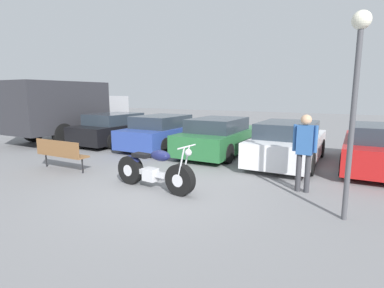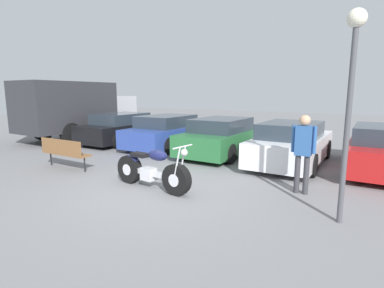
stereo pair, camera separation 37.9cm
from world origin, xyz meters
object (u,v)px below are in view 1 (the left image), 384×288
(motorcycle, at_px, (153,171))
(delivery_truck, at_px, (69,108))
(park_bench, at_px, (60,152))
(person_standing, at_px, (305,146))
(parked_car_green, at_px, (220,137))
(parked_car_black, at_px, (118,129))
(parked_car_white, at_px, (288,143))
(parked_car_blue, at_px, (164,132))
(parked_car_red, at_px, (379,148))
(lamp_post, at_px, (357,75))

(motorcycle, xyz_separation_m, delivery_truck, (-7.89, 4.17, 1.07))
(park_bench, distance_m, person_standing, 6.56)
(parked_car_green, bearing_deg, delivery_truck, -177.47)
(delivery_truck, bearing_deg, parked_car_black, 8.58)
(parked_car_green, distance_m, delivery_truck, 7.67)
(parked_car_green, xyz_separation_m, parked_car_white, (2.49, -0.26, 0.00))
(parked_car_black, bearing_deg, parked_car_blue, 0.81)
(parked_car_white, bearing_deg, parked_car_red, 8.35)
(parked_car_black, distance_m, person_standing, 8.92)
(parked_car_white, bearing_deg, park_bench, -142.98)
(delivery_truck, bearing_deg, parked_car_red, 1.99)
(parked_car_white, xyz_separation_m, parked_car_red, (2.49, 0.36, 0.00))
(parked_car_red, bearing_deg, parked_car_black, -179.77)
(parked_car_red, xyz_separation_m, delivery_truck, (-12.59, -0.44, 0.87))
(motorcycle, bearing_deg, delivery_truck, 152.15)
(lamp_post, bearing_deg, delivery_truck, 161.57)
(parked_car_blue, xyz_separation_m, parked_car_white, (4.98, -0.36, 0.00))
(parked_car_red, xyz_separation_m, person_standing, (-1.61, -3.17, 0.41))
(parked_car_white, relative_size, park_bench, 2.45)
(parked_car_black, height_order, parked_car_blue, same)
(park_bench, distance_m, lamp_post, 7.55)
(delivery_truck, xyz_separation_m, park_bench, (4.58, -4.09, -0.96))
(parked_car_black, relative_size, parked_car_green, 1.00)
(delivery_truck, height_order, person_standing, delivery_truck)
(lamp_post, bearing_deg, parked_car_black, 154.76)
(parked_car_black, distance_m, lamp_post, 10.38)
(park_bench, bearing_deg, motorcycle, -1.38)
(parked_car_green, bearing_deg, motorcycle, -86.44)
(parked_car_red, bearing_deg, person_standing, -116.94)
(motorcycle, relative_size, parked_car_blue, 0.52)
(parked_car_black, bearing_deg, park_bench, -66.60)
(parked_car_black, height_order, parked_car_green, same)
(motorcycle, height_order, parked_car_green, parked_car_green)
(parked_car_green, height_order, lamp_post, lamp_post)
(delivery_truck, bearing_deg, person_standing, -13.96)
(parked_car_blue, relative_size, delivery_truck, 0.75)
(parked_car_black, xyz_separation_m, parked_car_green, (4.98, -0.06, 0.00))
(lamp_post, xyz_separation_m, person_standing, (-0.90, 1.23, -1.45))
(parked_car_white, bearing_deg, parked_car_green, 173.97)
(parked_car_black, xyz_separation_m, lamp_post, (9.24, -4.36, 1.86))
(lamp_post, bearing_deg, parked_car_white, 113.79)
(parked_car_blue, xyz_separation_m, delivery_truck, (-5.12, -0.43, 0.87))
(motorcycle, distance_m, parked_car_blue, 5.37)
(motorcycle, bearing_deg, parked_car_white, 62.52)
(delivery_truck, bearing_deg, park_bench, -41.78)
(parked_car_red, distance_m, delivery_truck, 12.62)
(parked_car_red, height_order, lamp_post, lamp_post)
(lamp_post, bearing_deg, parked_car_blue, 146.97)
(motorcycle, bearing_deg, parked_car_green, 93.56)
(parked_car_blue, bearing_deg, person_standing, -28.37)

